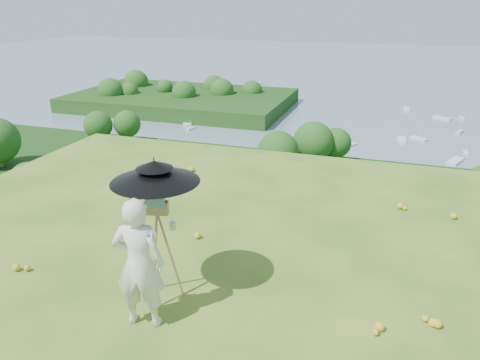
% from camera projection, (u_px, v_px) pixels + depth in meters
% --- Properties ---
extents(ground, '(14.00, 14.00, 0.00)m').
position_uv_depth(ground, '(213.00, 282.00, 7.42)').
color(ground, '#37631C').
rests_on(ground, ground).
extents(forest_slope, '(140.00, 56.00, 22.00)m').
position_uv_depth(forest_slope, '(342.00, 340.00, 48.83)').
color(forest_slope, black).
rests_on(forest_slope, bay_water).
extents(shoreline_tier, '(170.00, 28.00, 8.00)m').
position_uv_depth(shoreline_tier, '(366.00, 232.00, 86.73)').
color(shoreline_tier, gray).
rests_on(shoreline_tier, bay_water).
extents(bay_water, '(700.00, 700.00, 0.00)m').
position_uv_depth(bay_water, '(393.00, 82.00, 231.94)').
color(bay_water, slate).
rests_on(bay_water, ground).
extents(peninsula, '(90.00, 60.00, 12.00)m').
position_uv_depth(peninsula, '(181.00, 93.00, 177.19)').
color(peninsula, black).
rests_on(peninsula, bay_water).
extents(slope_trees, '(110.00, 50.00, 6.00)m').
position_uv_depth(slope_trees, '(354.00, 219.00, 43.79)').
color(slope_trees, '#264F17').
rests_on(slope_trees, forest_slope).
extents(harbor_town, '(110.00, 22.00, 5.00)m').
position_uv_depth(harbor_town, '(369.00, 199.00, 84.39)').
color(harbor_town, silver).
rests_on(harbor_town, shoreline_tier).
extents(moored_boats, '(140.00, 140.00, 0.70)m').
position_uv_depth(moored_boats, '(350.00, 114.00, 165.65)').
color(moored_boats, silver).
rests_on(moored_boats, bay_water).
extents(wildflowers, '(10.00, 10.50, 0.12)m').
position_uv_depth(wildflowers, '(218.00, 271.00, 7.62)').
color(wildflowers, gold).
rests_on(wildflowers, ground).
extents(painter, '(0.76, 0.58, 1.89)m').
position_uv_depth(painter, '(139.00, 264.00, 6.16)').
color(painter, white).
rests_on(painter, ground).
extents(field_easel, '(0.79, 0.79, 1.72)m').
position_uv_depth(field_easel, '(159.00, 247.00, 6.74)').
color(field_easel, olive).
rests_on(field_easel, ground).
extents(sun_umbrella, '(1.37, 1.37, 0.79)m').
position_uv_depth(sun_umbrella, '(156.00, 185.00, 6.42)').
color(sun_umbrella, black).
rests_on(sun_umbrella, field_easel).
extents(painter_cap, '(0.25, 0.28, 0.10)m').
position_uv_depth(painter_cap, '(134.00, 202.00, 5.84)').
color(painter_cap, '#C9706E').
rests_on(painter_cap, painter).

